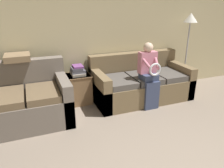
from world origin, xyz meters
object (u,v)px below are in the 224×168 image
at_px(side_shelf, 79,89).
at_px(book_stack, 78,71).
at_px(couch_side, 27,102).
at_px(child_left_seated, 149,73).
at_px(throw_pillow, 17,57).
at_px(floor_lamp, 190,27).
at_px(couch_main, 140,83).

bearing_deg(side_shelf, book_stack, 80.25).
distance_m(couch_side, side_shelf, 1.03).
bearing_deg(child_left_seated, throw_pillow, 164.71).
bearing_deg(throw_pillow, child_left_seated, -15.29).
relative_size(book_stack, floor_lamp, 0.19).
height_order(couch_side, book_stack, couch_side).
relative_size(book_stack, throw_pillow, 0.76).
xyz_separation_m(child_left_seated, book_stack, (-1.18, 0.63, 0.00)).
bearing_deg(book_stack, side_shelf, -99.75).
height_order(couch_side, floor_lamp, floor_lamp).
height_order(side_shelf, throw_pillow, throw_pillow).
distance_m(couch_main, couch_side, 2.19).
height_order(side_shelf, floor_lamp, floor_lamp).
xyz_separation_m(couch_side, side_shelf, (0.95, 0.38, -0.05)).
relative_size(couch_side, side_shelf, 2.37).
relative_size(couch_main, floor_lamp, 1.17).
distance_m(couch_main, book_stack, 1.30).
relative_size(couch_main, book_stack, 6.32).
xyz_separation_m(couch_main, floor_lamp, (1.22, 0.17, 1.05)).
relative_size(side_shelf, floor_lamp, 0.35).
bearing_deg(couch_main, throw_pillow, 174.92).
relative_size(child_left_seated, book_stack, 3.92).
xyz_separation_m(child_left_seated, floor_lamp, (1.27, 0.57, 0.71)).
bearing_deg(couch_side, throw_pillow, 98.09).
bearing_deg(floor_lamp, side_shelf, 178.73).
bearing_deg(side_shelf, couch_side, -158.44).
distance_m(couch_main, throw_pillow, 2.35).
xyz_separation_m(floor_lamp, throw_pillow, (-3.46, 0.03, -0.35)).
bearing_deg(floor_lamp, couch_side, -174.60).
bearing_deg(throw_pillow, floor_lamp, -0.49).
xyz_separation_m(couch_side, throw_pillow, (-0.05, 0.35, 0.67)).
distance_m(side_shelf, book_stack, 0.36).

